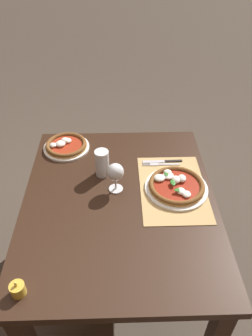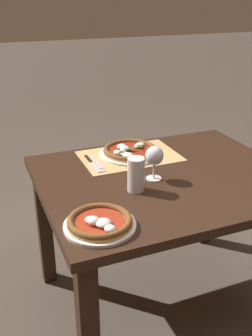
{
  "view_description": "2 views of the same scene",
  "coord_description": "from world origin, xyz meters",
  "px_view_note": "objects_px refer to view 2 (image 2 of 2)",
  "views": [
    {
      "loc": [
        -1.1,
        0.0,
        1.86
      ],
      "look_at": [
        0.17,
        -0.03,
        0.79
      ],
      "focal_mm": 35.0,
      "sensor_mm": 36.0,
      "label": 1
    },
    {
      "loc": [
        0.78,
        1.42,
        1.51
      ],
      "look_at": [
        0.2,
        -0.01,
        0.81
      ],
      "focal_mm": 42.0,
      "sensor_mm": 36.0,
      "label": 2
    }
  ],
  "objects_px": {
    "wine_glass": "(154,157)",
    "pizza_far": "(100,223)",
    "knife": "(92,164)",
    "pint_glass": "(136,175)",
    "pizza_near": "(130,151)",
    "fork": "(98,164)"
  },
  "relations": [
    {
      "from": "pizza_near",
      "to": "fork",
      "type": "xyz_separation_m",
      "value": [
        0.19,
        0.05,
        -0.02
      ]
    },
    {
      "from": "pizza_far",
      "to": "pint_glass",
      "type": "xyz_separation_m",
      "value": [
        -0.23,
        -0.21,
        0.05
      ]
    },
    {
      "from": "pizza_near",
      "to": "pint_glass",
      "type": "xyz_separation_m",
      "value": [
        0.12,
        0.36,
        0.05
      ]
    },
    {
      "from": "pizza_far",
      "to": "wine_glass",
      "type": "xyz_separation_m",
      "value": [
        -0.35,
        -0.28,
        0.09
      ]
    },
    {
      "from": "pizza_near",
      "to": "pint_glass",
      "type": "bearing_deg",
      "value": 71.13
    },
    {
      "from": "wine_glass",
      "to": "fork",
      "type": "distance_m",
      "value": 0.32
    },
    {
      "from": "pint_glass",
      "to": "fork",
      "type": "relative_size",
      "value": 0.72
    },
    {
      "from": "fork",
      "to": "knife",
      "type": "distance_m",
      "value": 0.03
    },
    {
      "from": "pizza_far",
      "to": "fork",
      "type": "xyz_separation_m",
      "value": [
        -0.17,
        -0.52,
        -0.01
      ]
    },
    {
      "from": "fork",
      "to": "pizza_near",
      "type": "bearing_deg",
      "value": -164.09
    },
    {
      "from": "pizza_far",
      "to": "knife",
      "type": "height_order",
      "value": "pizza_far"
    },
    {
      "from": "pizza_near",
      "to": "pizza_far",
      "type": "distance_m",
      "value": 0.68
    },
    {
      "from": "pizza_near",
      "to": "wine_glass",
      "type": "bearing_deg",
      "value": 88.48
    },
    {
      "from": "pizza_near",
      "to": "knife",
      "type": "height_order",
      "value": "pizza_near"
    },
    {
      "from": "pizza_near",
      "to": "pizza_far",
      "type": "xyz_separation_m",
      "value": [
        0.36,
        0.58,
        -0.0
      ]
    },
    {
      "from": "wine_glass",
      "to": "pizza_far",
      "type": "bearing_deg",
      "value": 39.03
    },
    {
      "from": "pint_glass",
      "to": "pizza_far",
      "type": "bearing_deg",
      "value": 42.79
    },
    {
      "from": "pizza_far",
      "to": "pint_glass",
      "type": "bearing_deg",
      "value": -137.21
    },
    {
      "from": "wine_glass",
      "to": "fork",
      "type": "xyz_separation_m",
      "value": [
        0.18,
        -0.24,
        -0.1
      ]
    },
    {
      "from": "wine_glass",
      "to": "knife",
      "type": "relative_size",
      "value": 0.72
    },
    {
      "from": "pizza_far",
      "to": "wine_glass",
      "type": "relative_size",
      "value": 1.68
    },
    {
      "from": "wine_glass",
      "to": "pint_glass",
      "type": "distance_m",
      "value": 0.14
    }
  ]
}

